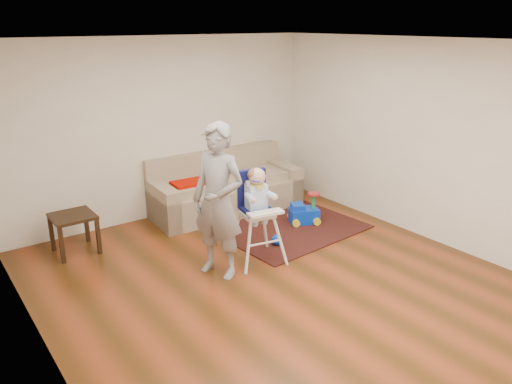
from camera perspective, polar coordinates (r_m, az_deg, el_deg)
ground at (r=5.93m, az=2.31°, el=-10.20°), size 5.50×5.50×0.00m
room_envelope at (r=5.69m, az=-0.75°, el=8.69°), size 5.04×5.52×2.72m
sofa at (r=7.90m, az=-3.54°, el=1.01°), size 2.44×1.13×0.92m
side_table at (r=6.95m, az=-20.02°, el=-4.48°), size 0.52×0.52×0.52m
area_rug at (r=7.35m, az=4.00°, el=-4.17°), size 2.10×1.64×0.02m
ride_on_toy at (r=7.48m, az=5.53°, el=-1.82°), size 0.51×0.45×0.46m
toy_ball at (r=6.77m, az=2.38°, el=-5.49°), size 0.15×0.15×0.15m
high_chair at (r=6.18m, az=0.10°, el=-2.86°), size 0.67×0.67×1.23m
adult at (r=5.76m, az=-4.34°, el=-1.08°), size 0.67×0.79×1.84m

